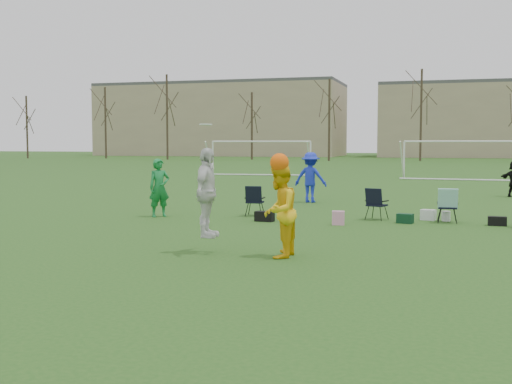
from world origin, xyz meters
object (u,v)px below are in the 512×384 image
(fielder_blue, at_px, (310,177))
(center_contest, at_px, (248,202))
(fielder_green_near, at_px, (159,188))
(goal_left, at_px, (261,148))
(goal_mid, at_px, (462,149))

(fielder_blue, distance_m, center_contest, 12.02)
(fielder_green_near, relative_size, goal_left, 0.25)
(goal_left, bearing_deg, fielder_blue, -74.00)
(fielder_blue, relative_size, goal_mid, 0.26)
(fielder_blue, bearing_deg, center_contest, 99.46)
(goal_left, bearing_deg, center_contest, -79.47)
(center_contest, relative_size, goal_left, 0.37)
(fielder_blue, relative_size, center_contest, 0.71)
(center_contest, distance_m, goal_mid, 31.01)
(center_contest, height_order, goal_left, center_contest)
(fielder_green_near, xyz_separation_m, fielder_blue, (3.61, 6.11, 0.06))
(center_contest, bearing_deg, goal_left, 105.53)
(fielder_green_near, distance_m, goal_mid, 26.59)
(fielder_green_near, xyz_separation_m, goal_mid, (9.68, 24.74, 1.01))
(goal_left, xyz_separation_m, goal_mid, (14.00, -2.00, 0.00))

